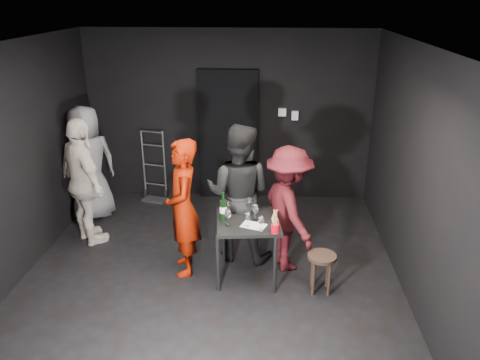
# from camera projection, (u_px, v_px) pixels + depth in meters

# --- Properties ---
(floor) EXTENTS (4.50, 5.00, 0.02)m
(floor) POSITION_uv_depth(u_px,v_px,m) (210.00, 278.00, 5.61)
(floor) COLOR black
(floor) RESTS_ON ground
(ceiling) EXTENTS (4.50, 5.00, 0.02)m
(ceiling) POSITION_uv_depth(u_px,v_px,m) (204.00, 46.00, 4.60)
(ceiling) COLOR silver
(ceiling) RESTS_ON ground
(wall_back) EXTENTS (4.50, 0.04, 2.70)m
(wall_back) POSITION_uv_depth(u_px,v_px,m) (228.00, 117.00, 7.42)
(wall_back) COLOR black
(wall_back) RESTS_ON ground
(wall_front) EXTENTS (4.50, 0.04, 2.70)m
(wall_front) POSITION_uv_depth(u_px,v_px,m) (151.00, 324.00, 2.79)
(wall_front) COLOR black
(wall_front) RESTS_ON ground
(wall_left) EXTENTS (0.04, 5.00, 2.70)m
(wall_left) POSITION_uv_depth(u_px,v_px,m) (9.00, 168.00, 5.25)
(wall_left) COLOR black
(wall_left) RESTS_ON ground
(wall_right) EXTENTS (0.04, 5.00, 2.70)m
(wall_right) POSITION_uv_depth(u_px,v_px,m) (417.00, 178.00, 4.96)
(wall_right) COLOR black
(wall_right) RESTS_ON ground
(doorway) EXTENTS (0.95, 0.10, 2.10)m
(doorway) POSITION_uv_depth(u_px,v_px,m) (228.00, 136.00, 7.48)
(doorway) COLOR black
(doorway) RESTS_ON ground
(wallbox_upper) EXTENTS (0.12, 0.06, 0.12)m
(wallbox_upper) POSITION_uv_depth(u_px,v_px,m) (282.00, 112.00, 7.28)
(wallbox_upper) COLOR #B7B7B2
(wallbox_upper) RESTS_ON wall_back
(wallbox_lower) EXTENTS (0.10, 0.06, 0.14)m
(wallbox_lower) POSITION_uv_depth(u_px,v_px,m) (295.00, 115.00, 7.29)
(wallbox_lower) COLOR #B7B7B2
(wallbox_lower) RESTS_ON wall_back
(hand_truck) EXTENTS (0.39, 0.33, 1.15)m
(hand_truck) POSITION_uv_depth(u_px,v_px,m) (155.00, 187.00, 7.70)
(hand_truck) COLOR #B2B2B7
(hand_truck) RESTS_ON floor
(tasting_table) EXTENTS (0.72, 0.72, 0.75)m
(tasting_table) POSITION_uv_depth(u_px,v_px,m) (248.00, 228.00, 5.42)
(tasting_table) COLOR black
(tasting_table) RESTS_ON floor
(stool) EXTENTS (0.32, 0.32, 0.47)m
(stool) POSITION_uv_depth(u_px,v_px,m) (322.00, 263.00, 5.24)
(stool) COLOR black
(stool) RESTS_ON floor
(server_red) EXTENTS (0.60, 0.77, 1.87)m
(server_red) POSITION_uv_depth(u_px,v_px,m) (183.00, 201.00, 5.44)
(server_red) COLOR #911501
(server_red) RESTS_ON floor
(woman_black) EXTENTS (1.10, 0.75, 2.07)m
(woman_black) POSITION_uv_depth(u_px,v_px,m) (239.00, 182.00, 5.72)
(woman_black) COLOR black
(woman_black) RESTS_ON floor
(man_maroon) EXTENTS (0.87, 1.15, 1.61)m
(man_maroon) POSITION_uv_depth(u_px,v_px,m) (288.00, 207.00, 5.57)
(man_maroon) COLOR #430E13
(man_maroon) RESTS_ON floor
(bystander_cream) EXTENTS (1.22, 1.23, 2.00)m
(bystander_cream) POSITION_uv_depth(u_px,v_px,m) (83.00, 173.00, 6.08)
(bystander_cream) COLOR silver
(bystander_cream) RESTS_ON floor
(bystander_grey) EXTENTS (1.06, 1.04, 1.96)m
(bystander_grey) POSITION_uv_depth(u_px,v_px,m) (87.00, 156.00, 6.78)
(bystander_grey) COLOR slate
(bystander_grey) RESTS_ON floor
(tasting_mat) EXTENTS (0.31, 0.26, 0.00)m
(tasting_mat) POSITION_uv_depth(u_px,v_px,m) (254.00, 226.00, 5.25)
(tasting_mat) COLOR white
(tasting_mat) RESTS_ON tasting_table
(wine_glass_a) EXTENTS (0.10, 0.10, 0.21)m
(wine_glass_a) POSITION_uv_depth(u_px,v_px,m) (228.00, 217.00, 5.22)
(wine_glass_a) COLOR white
(wine_glass_a) RESTS_ON tasting_table
(wine_glass_b) EXTENTS (0.10, 0.10, 0.22)m
(wine_glass_b) POSITION_uv_depth(u_px,v_px,m) (227.00, 209.00, 5.40)
(wine_glass_b) COLOR white
(wine_glass_b) RESTS_ON tasting_table
(wine_glass_c) EXTENTS (0.09, 0.09, 0.22)m
(wine_glass_c) POSITION_uv_depth(u_px,v_px,m) (249.00, 205.00, 5.50)
(wine_glass_c) COLOR white
(wine_glass_c) RESTS_ON tasting_table
(wine_glass_d) EXTENTS (0.08, 0.08, 0.18)m
(wine_glass_d) POSITION_uv_depth(u_px,v_px,m) (248.00, 219.00, 5.20)
(wine_glass_d) COLOR white
(wine_glass_d) RESTS_ON tasting_table
(wine_glass_e) EXTENTS (0.08, 0.08, 0.18)m
(wine_glass_e) POSITION_uv_depth(u_px,v_px,m) (261.00, 223.00, 5.12)
(wine_glass_e) COLOR white
(wine_glass_e) RESTS_ON tasting_table
(wine_glass_f) EXTENTS (0.08, 0.08, 0.21)m
(wine_glass_f) POSITION_uv_depth(u_px,v_px,m) (255.00, 212.00, 5.34)
(wine_glass_f) COLOR white
(wine_glass_f) RESTS_ON tasting_table
(wine_bottle) EXTENTS (0.08, 0.08, 0.35)m
(wine_bottle) POSITION_uv_depth(u_px,v_px,m) (223.00, 209.00, 5.34)
(wine_bottle) COLOR black
(wine_bottle) RESTS_ON tasting_table
(breadstick_cup) EXTENTS (0.09, 0.09, 0.29)m
(breadstick_cup) POSITION_uv_depth(u_px,v_px,m) (275.00, 222.00, 5.05)
(breadstick_cup) COLOR red
(breadstick_cup) RESTS_ON tasting_table
(reserved_card) EXTENTS (0.10, 0.15, 0.11)m
(reserved_card) POSITION_uv_depth(u_px,v_px,m) (274.00, 217.00, 5.32)
(reserved_card) COLOR white
(reserved_card) RESTS_ON tasting_table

